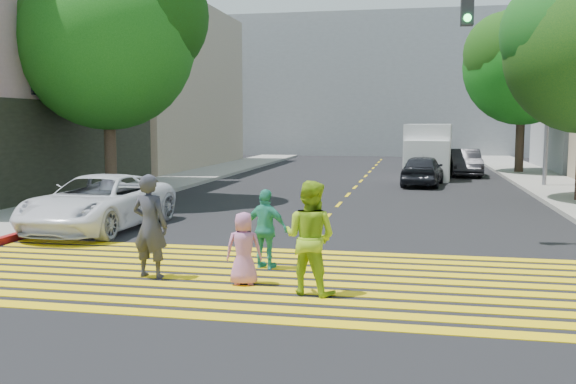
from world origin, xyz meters
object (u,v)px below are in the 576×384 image
(pedestrian_extra, at_px, (266,229))
(silver_car, at_px, (428,160))
(pedestrian_man, at_px, (150,226))
(tree_left, at_px, (110,32))
(pedestrian_child, at_px, (244,249))
(dark_car_parked, at_px, (465,163))
(dark_car_near, at_px, (423,170))
(pedestrian_woman, at_px, (310,238))
(white_van, at_px, (428,152))
(tree_right_far, at_px, (524,60))
(white_sedan, at_px, (99,202))

(pedestrian_extra, relative_size, silver_car, 0.37)
(pedestrian_man, bearing_deg, tree_left, -51.22)
(pedestrian_child, bearing_deg, tree_left, -64.45)
(tree_left, distance_m, pedestrian_child, 13.98)
(silver_car, distance_m, dark_car_parked, 3.94)
(tree_left, xyz_separation_m, dark_car_parked, (13.10, 14.01, -5.23))
(pedestrian_child, relative_size, dark_car_near, 0.31)
(pedestrian_woman, bearing_deg, dark_car_near, -78.37)
(dark_car_parked, bearing_deg, white_van, -141.82)
(pedestrian_woman, relative_size, silver_car, 0.44)
(pedestrian_man, xyz_separation_m, pedestrian_child, (1.81, -0.18, -0.31))
(pedestrian_man, relative_size, pedestrian_woman, 1.01)
(tree_right_far, xyz_separation_m, white_sedan, (-13.81, -21.18, -5.44))
(tree_right_far, xyz_separation_m, pedestrian_extra, (-8.41, -24.76, -5.38))
(pedestrian_woman, distance_m, white_sedan, 8.38)
(pedestrian_extra, height_order, white_van, white_van)
(dark_car_near, relative_size, dark_car_parked, 0.95)
(tree_left, height_order, pedestrian_child, tree_left)
(tree_left, distance_m, tree_right_far, 22.46)
(silver_car, bearing_deg, white_van, 91.21)
(silver_car, bearing_deg, dark_car_parked, 120.23)
(pedestrian_child, bearing_deg, pedestrian_extra, -104.73)
(tree_left, height_order, white_sedan, tree_left)
(white_sedan, bearing_deg, white_van, 66.22)
(pedestrian_woman, xyz_separation_m, white_sedan, (-6.53, 5.24, -0.22))
(dark_car_near, bearing_deg, white_van, -87.77)
(pedestrian_child, bearing_deg, pedestrian_man, -16.15)
(silver_car, bearing_deg, pedestrian_man, 80.85)
(tree_right_far, distance_m, pedestrian_woman, 27.89)
(pedestrian_man, bearing_deg, pedestrian_woman, 179.49)
(pedestrian_woman, xyz_separation_m, white_van, (2.31, 23.20, 0.35))
(tree_left, bearing_deg, dark_car_parked, 46.92)
(pedestrian_man, distance_m, pedestrian_extra, 2.22)
(tree_left, xyz_separation_m, pedestrian_extra, (7.73, -9.14, -5.17))
(pedestrian_child, bearing_deg, white_sedan, -53.28)
(pedestrian_man, height_order, pedestrian_extra, pedestrian_man)
(tree_right_far, distance_m, pedestrian_extra, 26.70)
(tree_left, relative_size, white_van, 1.49)
(pedestrian_extra, xyz_separation_m, dark_car_parked, (5.38, 23.15, -0.07))
(pedestrian_extra, bearing_deg, tree_left, -34.90)
(pedestrian_child, xyz_separation_m, dark_car_parked, (5.47, 24.46, 0.07))
(pedestrian_child, xyz_separation_m, white_sedan, (-5.31, 4.89, 0.08))
(pedestrian_child, bearing_deg, white_van, -109.42)
(white_sedan, xyz_separation_m, white_van, (8.85, 17.96, 0.58))
(white_van, bearing_deg, dark_car_parked, 43.24)
(pedestrian_man, bearing_deg, pedestrian_child, -176.31)
(dark_car_near, relative_size, silver_car, 0.97)
(pedestrian_man, relative_size, dark_car_parked, 0.44)
(white_sedan, relative_size, dark_car_near, 1.26)
(silver_car, bearing_deg, dark_car_near, 89.58)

